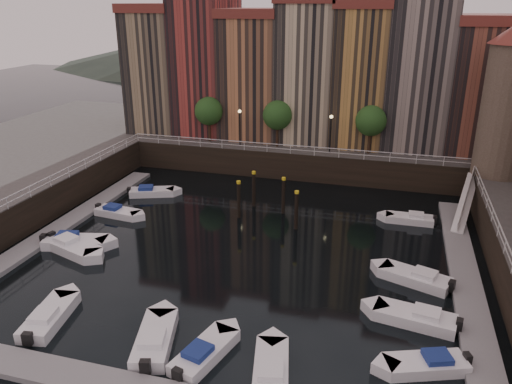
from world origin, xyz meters
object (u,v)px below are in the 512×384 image
(boat_left_3, at_px, (117,212))
(boat_left_2, at_px, (74,242))
(boat_left_1, at_px, (72,247))
(mooring_pilings, at_px, (268,199))
(gangway, at_px, (466,200))
(corner_tower, at_px, (510,98))

(boat_left_3, bearing_deg, boat_left_2, -84.46)
(boat_left_1, height_order, boat_left_2, boat_left_1)
(mooring_pilings, xyz_separation_m, boat_left_1, (-12.85, -10.85, -1.24))
(boat_left_2, relative_size, boat_left_3, 1.19)
(boat_left_1, distance_m, boat_left_3, 7.19)
(gangway, distance_m, boat_left_3, 31.11)
(gangway, bearing_deg, mooring_pilings, -166.75)
(corner_tower, height_order, boat_left_3, corner_tower)
(gangway, relative_size, boat_left_2, 1.55)
(corner_tower, bearing_deg, boat_left_3, -159.76)
(boat_left_1, bearing_deg, boat_left_3, 110.53)
(gangway, relative_size, boat_left_3, 1.84)
(gangway, bearing_deg, boat_left_1, -153.53)
(boat_left_1, bearing_deg, gangway, 44.74)
(boat_left_2, bearing_deg, gangway, 11.29)
(gangway, height_order, boat_left_3, gangway)
(mooring_pilings, bearing_deg, boat_left_1, -139.82)
(corner_tower, relative_size, boat_left_3, 3.06)
(gangway, distance_m, boat_left_1, 33.35)
(boat_left_2, xyz_separation_m, boat_left_3, (0.06, 6.37, -0.06))
(corner_tower, distance_m, gangway, 9.86)
(gangway, relative_size, boat_left_1, 1.55)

